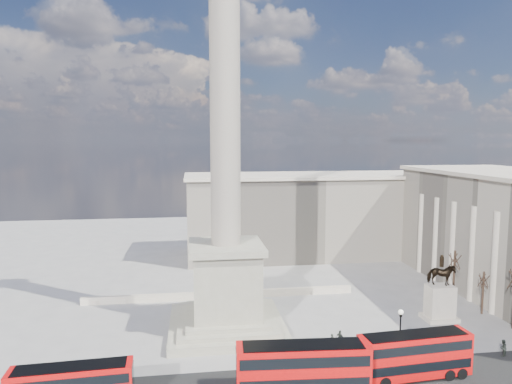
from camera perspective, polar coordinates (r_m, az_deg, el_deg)
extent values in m
plane|color=#979490|center=(54.92, -3.27, -18.69)|extent=(180.00, 180.00, 0.00)
cube|color=#A6A18A|center=(59.28, -3.69, -16.21)|extent=(14.00, 14.00, 1.00)
cube|color=#A6A18A|center=(58.99, -3.70, -15.54)|extent=(12.00, 12.00, 0.50)
cube|color=#A6A18A|center=(58.81, -3.70, -15.09)|extent=(10.00, 10.00, 0.50)
cube|color=#A6A18A|center=(57.39, -3.73, -11.14)|extent=(8.00, 8.00, 8.00)
cube|color=#A6A18A|center=(56.22, -3.76, -6.86)|extent=(9.00, 9.00, 0.80)
cylinder|color=#9E9283|center=(54.90, -3.90, 11.11)|extent=(3.60, 3.60, 34.00)
cube|color=beige|center=(69.52, -4.39, -12.70)|extent=(40.00, 0.60, 1.10)
cube|color=#B1A691|center=(93.97, 6.90, -2.99)|extent=(50.00, 16.00, 16.00)
cube|color=beige|center=(92.98, 6.97, 2.06)|extent=(51.00, 17.00, 0.60)
cube|color=black|center=(45.01, -22.13, -20.59)|extent=(9.95, 2.90, 0.84)
cube|color=black|center=(44.61, -22.18, -19.54)|extent=(9.32, 2.57, 0.06)
cube|color=red|center=(44.85, 5.85, -21.08)|extent=(12.29, 3.58, 4.47)
cube|color=black|center=(45.22, 5.84, -21.98)|extent=(11.81, 3.61, 0.99)
cube|color=black|center=(44.31, 5.87, -19.72)|extent=(11.81, 3.61, 0.99)
cube|color=black|center=(43.85, 5.89, -18.45)|extent=(11.06, 3.22, 0.07)
cube|color=red|center=(49.99, 19.20, -18.64)|extent=(11.38, 3.34, 4.13)
cube|color=black|center=(50.30, 19.16, -19.40)|extent=(10.94, 3.37, 0.92)
cube|color=black|center=(49.54, 19.25, -17.49)|extent=(10.94, 3.37, 0.92)
cube|color=black|center=(49.15, 19.29, -16.42)|extent=(10.24, 3.01, 0.06)
cylinder|color=black|center=(49.14, 15.14, -21.38)|extent=(1.31, 2.75, 1.12)
cylinder|color=black|center=(52.36, 22.25, -19.82)|extent=(1.31, 2.75, 1.12)
cylinder|color=black|center=(53.08, 23.52, -19.51)|extent=(1.31, 2.75, 1.12)
cylinder|color=black|center=(52.55, 17.43, -19.93)|extent=(0.42, 0.42, 0.47)
cylinder|color=black|center=(51.46, 17.53, -17.33)|extent=(0.15, 0.15, 5.67)
cylinder|color=black|center=(50.43, 17.64, -14.47)|extent=(0.28, 0.28, 0.28)
sphere|color=silver|center=(50.31, 17.65, -14.11)|extent=(0.53, 0.53, 0.53)
cube|color=beige|center=(66.36, 21.92, -14.37)|extent=(4.20, 3.15, 0.52)
cube|color=beige|center=(65.68, 21.99, -12.70)|extent=(3.36, 2.31, 4.62)
imported|color=black|center=(64.59, 22.13, -9.57)|extent=(3.69, 2.74, 2.83)
cylinder|color=black|center=(64.15, 22.20, -8.09)|extent=(0.52, 0.52, 1.26)
sphere|color=black|center=(63.97, 22.23, -7.44)|extent=(0.38, 0.38, 0.38)
cylinder|color=#332319|center=(69.89, 26.49, -11.22)|extent=(0.27, 0.27, 5.86)
cylinder|color=#332319|center=(73.33, 23.50, -9.58)|extent=(0.32, 0.32, 7.50)
imported|color=#232822|center=(54.77, 9.52, -17.90)|extent=(0.72, 0.65, 1.65)
imported|color=#232822|center=(58.78, 28.49, -16.76)|extent=(1.14, 1.07, 1.86)
imported|color=#232822|center=(55.45, 10.46, -17.51)|extent=(0.97, 1.12, 1.81)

